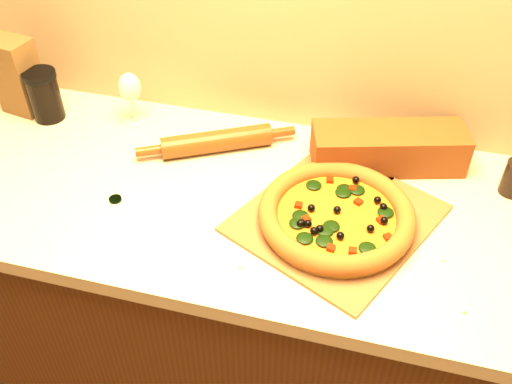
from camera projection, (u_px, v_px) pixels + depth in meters
name	position (u px, v px, depth m)	size (l,w,h in m)	color
cabinet	(263.00, 316.00, 1.68)	(2.80, 0.65, 0.86)	#47280F
countertop	(264.00, 204.00, 1.38)	(2.84, 0.68, 0.04)	beige
pizza_peel	(341.00, 214.00, 1.32)	(0.52, 0.60, 0.01)	brown
pizza	(336.00, 215.00, 1.28)	(0.35, 0.35, 0.05)	#B7742D
bottle_cap	(115.00, 199.00, 1.36)	(0.03, 0.03, 0.01)	black
rolling_pin	(217.00, 141.00, 1.49)	(0.38, 0.22, 0.06)	#5A340F
bread_bag	(388.00, 148.00, 1.43)	(0.38, 0.12, 0.10)	#642E13
wine_glass	(130.00, 89.00, 1.53)	(0.06, 0.06, 0.15)	silver
paper_bag	(18.00, 76.00, 1.59)	(0.11, 0.09, 0.21)	brown
dark_jar	(44.00, 95.00, 1.58)	(0.09, 0.09, 0.14)	black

